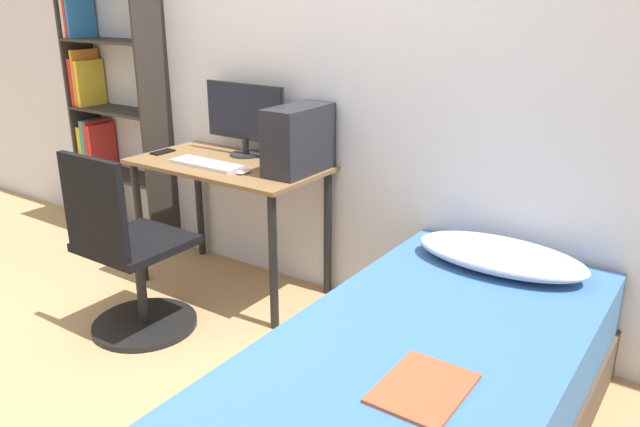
# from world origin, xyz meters

# --- Properties ---
(ground_plane) EXTENTS (14.00, 14.00, 0.00)m
(ground_plane) POSITION_xyz_m (0.00, 0.00, 0.00)
(ground_plane) COLOR tan
(wall_back) EXTENTS (8.00, 0.05, 2.50)m
(wall_back) POSITION_xyz_m (0.00, 1.41, 1.25)
(wall_back) COLOR silver
(wall_back) RESTS_ON ground_plane
(desk) EXTENTS (1.09, 0.58, 0.75)m
(desk) POSITION_xyz_m (-0.37, 1.09, 0.63)
(desk) COLOR brown
(desk) RESTS_ON ground_plane
(bookshelf) EXTENTS (0.75, 0.25, 1.79)m
(bookshelf) POSITION_xyz_m (-1.62, 1.26, 0.81)
(bookshelf) COLOR #2D2823
(bookshelf) RESTS_ON ground_plane
(office_chair) EXTENTS (0.53, 0.53, 0.94)m
(office_chair) POSITION_xyz_m (-0.43, 0.42, 0.37)
(office_chair) COLOR black
(office_chair) RESTS_ON ground_plane
(bed) EXTENTS (0.97, 2.05, 0.50)m
(bed) POSITION_xyz_m (1.16, 0.36, 0.25)
(bed) COLOR #4C3D2D
(bed) RESTS_ON ground_plane
(pillow) EXTENTS (0.74, 0.36, 0.11)m
(pillow) POSITION_xyz_m (1.16, 1.12, 0.56)
(pillow) COLOR #B2B7C6
(pillow) RESTS_ON bed
(magazine) EXTENTS (0.24, 0.32, 0.01)m
(magazine) POSITION_xyz_m (1.28, 0.13, 0.51)
(magazine) COLOR #B24C2D
(magazine) RESTS_ON bed
(monitor) EXTENTS (0.55, 0.19, 0.41)m
(monitor) POSITION_xyz_m (-0.40, 1.28, 0.97)
(monitor) COLOR black
(monitor) RESTS_ON desk
(keyboard) EXTENTS (0.43, 0.14, 0.02)m
(keyboard) POSITION_xyz_m (-0.42, 0.97, 0.76)
(keyboard) COLOR silver
(keyboard) RESTS_ON desk
(pc_tower) EXTENTS (0.19, 0.40, 0.34)m
(pc_tower) POSITION_xyz_m (0.06, 1.16, 0.92)
(pc_tower) COLOR #232328
(pc_tower) RESTS_ON desk
(mouse) EXTENTS (0.06, 0.09, 0.02)m
(mouse) POSITION_xyz_m (-0.16, 0.97, 0.76)
(mouse) COLOR silver
(mouse) RESTS_ON desk
(phone) EXTENTS (0.07, 0.14, 0.01)m
(phone) POSITION_xyz_m (-0.84, 1.04, 0.75)
(phone) COLOR black
(phone) RESTS_ON desk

